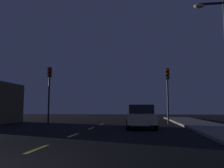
# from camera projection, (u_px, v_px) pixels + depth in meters

# --- Properties ---
(ground_plane) EXTENTS (80.00, 80.00, 0.00)m
(ground_plane) POSITION_uv_depth(u_px,v_px,m) (77.00, 134.00, 11.50)
(ground_plane) COLOR black
(lane_stripe_second) EXTENTS (0.16, 1.60, 0.01)m
(lane_stripe_second) POSITION_uv_depth(u_px,v_px,m) (37.00, 149.00, 7.16)
(lane_stripe_second) COLOR #EACC4C
(lane_stripe_second) RESTS_ON ground_plane
(lane_stripe_third) EXTENTS (0.16, 1.60, 0.01)m
(lane_stripe_third) POSITION_uv_depth(u_px,v_px,m) (74.00, 135.00, 10.91)
(lane_stripe_third) COLOR #EACC4C
(lane_stripe_third) RESTS_ON ground_plane
(lane_stripe_fourth) EXTENTS (0.16, 1.60, 0.01)m
(lane_stripe_fourth) POSITION_uv_depth(u_px,v_px,m) (91.00, 128.00, 14.65)
(lane_stripe_fourth) COLOR #EACC4C
(lane_stripe_fourth) RESTS_ON ground_plane
(lane_stripe_fifth) EXTENTS (0.16, 1.60, 0.01)m
(lane_stripe_fifth) POSITION_uv_depth(u_px,v_px,m) (102.00, 124.00, 18.40)
(lane_stripe_fifth) COLOR #EACC4C
(lane_stripe_fifth) RESTS_ON ground_plane
(traffic_signal_left) EXTENTS (0.32, 0.38, 4.93)m
(traffic_signal_left) POSITION_uv_depth(u_px,v_px,m) (49.00, 84.00, 20.44)
(traffic_signal_left) COLOR black
(traffic_signal_left) RESTS_ON ground_plane
(traffic_signal_right) EXTENTS (0.32, 0.38, 4.57)m
(traffic_signal_right) POSITION_uv_depth(u_px,v_px,m) (167.00, 85.00, 19.07)
(traffic_signal_right) COLOR #2D2D30
(traffic_signal_right) RESTS_ON ground_plane
(car_stopped_ahead) EXTENTS (2.01, 4.00, 1.49)m
(car_stopped_ahead) POSITION_uv_depth(u_px,v_px,m) (141.00, 116.00, 14.81)
(car_stopped_ahead) COLOR beige
(car_stopped_ahead) RESTS_ON ground_plane
(street_lamp_right) EXTENTS (1.71, 0.36, 7.16)m
(street_lamp_right) POSITION_uv_depth(u_px,v_px,m) (222.00, 52.00, 12.47)
(street_lamp_right) COLOR #2D2D30
(street_lamp_right) RESTS_ON ground_plane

